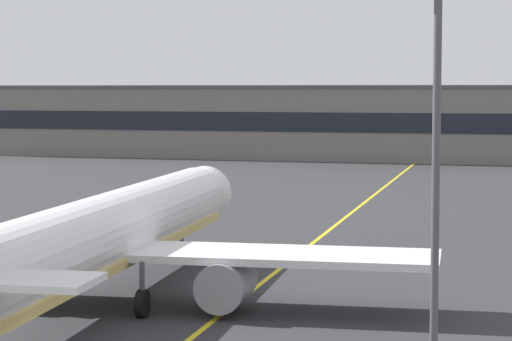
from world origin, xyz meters
The scene contains 5 objects.
taxiway_centreline centered at (0.00, 30.00, 0.00)m, with size 0.30×180.00×0.01m, color yellow.
airliner_foreground centered at (-5.18, 13.01, 3.37)m, with size 32.31×41.52×11.65m.
apron_lamp_post centered at (11.87, 2.85, 7.45)m, with size 2.24×0.90×14.28m.
safety_cone_by_nose_gear centered at (-4.06, 30.04, 0.26)m, with size 0.44×0.44×0.55m.
terminal_building centered at (5.86, 119.16, 5.50)m, with size 158.56×12.40×10.98m.
Camera 1 is at (16.03, -32.41, 10.48)m, focal length 73.40 mm.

